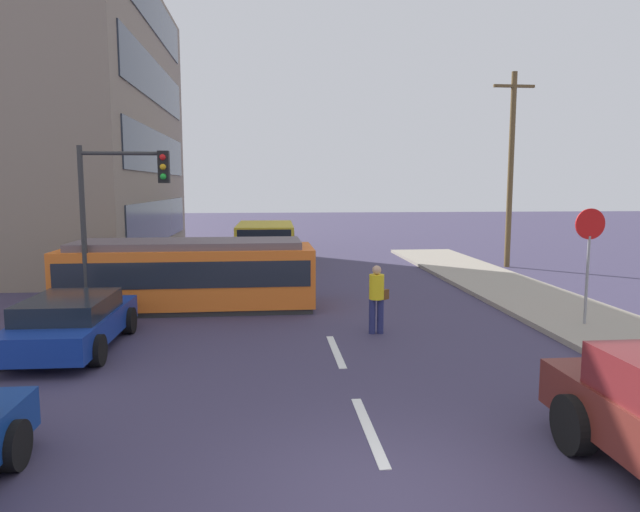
% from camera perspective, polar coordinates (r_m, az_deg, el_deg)
% --- Properties ---
extents(ground_plane, '(120.00, 120.00, 0.00)m').
position_cam_1_polar(ground_plane, '(16.31, -0.11, -5.56)').
color(ground_plane, '#3D3652').
extents(sidewalk_curb_right, '(3.20, 36.00, 0.14)m').
position_cam_1_polar(sidewalk_curb_right, '(14.86, 28.86, -7.43)').
color(sidewalk_curb_right, gray).
rests_on(sidewalk_curb_right, ground).
extents(lane_stripe_1, '(0.16, 2.40, 0.01)m').
position_cam_1_polar(lane_stripe_1, '(8.74, 4.93, -17.00)').
color(lane_stripe_1, silver).
rests_on(lane_stripe_1, ground).
extents(lane_stripe_2, '(0.16, 2.40, 0.01)m').
position_cam_1_polar(lane_stripe_2, '(12.46, 1.60, -9.54)').
color(lane_stripe_2, silver).
rests_on(lane_stripe_2, ground).
extents(lane_stripe_3, '(0.16, 2.40, 0.01)m').
position_cam_1_polar(lane_stripe_3, '(22.93, -1.67, -1.86)').
color(lane_stripe_3, silver).
rests_on(lane_stripe_3, ground).
extents(lane_stripe_4, '(0.16, 2.40, 0.01)m').
position_cam_1_polar(lane_stripe_4, '(28.86, -2.44, -0.02)').
color(lane_stripe_4, silver).
rests_on(lane_stripe_4, ground).
extents(streetcar_tram, '(7.18, 2.60, 2.00)m').
position_cam_1_polar(streetcar_tram, '(16.94, -12.98, -1.71)').
color(streetcar_tram, orange).
rests_on(streetcar_tram, ground).
extents(city_bus, '(2.61, 5.13, 1.84)m').
position_cam_1_polar(city_bus, '(26.22, -5.53, 1.53)').
color(city_bus, gold).
rests_on(city_bus, ground).
extents(pedestrian_crossing, '(0.51, 0.36, 1.67)m').
position_cam_1_polar(pedestrian_crossing, '(13.76, 5.74, -3.95)').
color(pedestrian_crossing, navy).
rests_on(pedestrian_crossing, ground).
extents(parked_sedan_mid, '(2.05, 4.21, 1.19)m').
position_cam_1_polar(parked_sedan_mid, '(13.55, -23.70, -6.08)').
color(parked_sedan_mid, navy).
rests_on(parked_sedan_mid, ground).
extents(stop_sign, '(0.76, 0.07, 2.88)m').
position_cam_1_polar(stop_sign, '(15.42, 25.47, 1.28)').
color(stop_sign, gray).
rests_on(stop_sign, sidewalk_curb_right).
extents(traffic_light_mast, '(2.33, 0.33, 4.61)m').
position_cam_1_polar(traffic_light_mast, '(15.84, -19.61, 5.41)').
color(traffic_light_mast, '#333333').
rests_on(traffic_light_mast, ground).
extents(utility_pole_mid, '(1.80, 0.24, 8.39)m').
position_cam_1_polar(utility_pole_mid, '(26.20, 18.65, 8.49)').
color(utility_pole_mid, brown).
rests_on(utility_pole_mid, ground).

